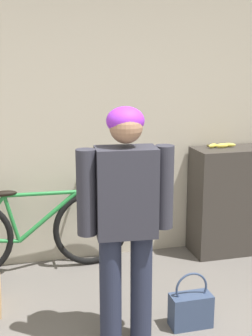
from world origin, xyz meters
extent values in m
cube|color=#B7AD99|center=(0.00, 2.58, 1.30)|extent=(8.00, 0.06, 2.60)
cube|color=white|center=(0.55, 2.55, 0.35)|extent=(0.08, 0.01, 0.12)
cube|color=#38332D|center=(1.48, 2.34, 0.52)|extent=(0.92, 0.38, 1.04)
cylinder|color=#23283D|center=(-0.08, 1.12, 0.38)|extent=(0.15, 0.15, 0.77)
cylinder|color=#23283D|center=(0.13, 1.12, 0.38)|extent=(0.15, 0.15, 0.77)
cube|color=#2D2D38|center=(0.02, 1.12, 1.05)|extent=(0.40, 0.26, 0.57)
cylinder|color=#2D2D38|center=(-0.23, 1.12, 1.07)|extent=(0.12, 0.12, 0.55)
cylinder|color=#2D2D38|center=(0.28, 1.12, 1.07)|extent=(0.12, 0.12, 0.55)
sphere|color=#A37556|center=(0.02, 1.12, 1.47)|extent=(0.21, 0.21, 0.21)
ellipsoid|color=purple|center=(0.02, 1.14, 1.51)|extent=(0.24, 0.22, 0.18)
torus|color=black|center=(0.02, 2.38, 0.36)|extent=(0.71, 0.08, 0.71)
cylinder|color=#237A38|center=(-0.68, 2.35, 0.52)|extent=(0.14, 0.04, 0.44)
cylinder|color=#237A38|center=(-0.37, 2.36, 0.51)|extent=(0.55, 0.06, 0.44)
cylinder|color=#237A38|center=(-0.42, 2.36, 0.72)|extent=(0.63, 0.06, 0.05)
cylinder|color=#237A38|center=(-0.04, 2.38, 0.53)|extent=(0.16, 0.04, 0.37)
cylinder|color=#237A38|center=(-0.08, 2.37, 0.74)|extent=(0.07, 0.04, 0.08)
cylinder|color=#237A38|center=(-0.06, 2.38, 0.77)|extent=(0.04, 0.46, 0.02)
ellipsoid|color=black|center=(-0.74, 2.35, 0.75)|extent=(0.22, 0.09, 0.05)
ellipsoid|color=#EAD64C|center=(1.30, 2.38, 1.07)|extent=(0.13, 0.04, 0.04)
ellipsoid|color=#EAD64C|center=(1.21, 2.40, 1.07)|extent=(0.12, 0.09, 0.04)
ellipsoid|color=#EAD64C|center=(1.38, 2.40, 1.07)|extent=(0.12, 0.09, 0.04)
sphere|color=brown|center=(1.17, 2.42, 1.07)|extent=(0.02, 0.02, 0.02)
cube|color=#334260|center=(0.51, 1.17, 0.12)|extent=(0.30, 0.15, 0.24)
torus|color=#334260|center=(0.51, 1.17, 0.30)|extent=(0.24, 0.02, 0.24)
camera|label=1|loc=(-0.70, -1.62, 1.88)|focal=50.00mm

